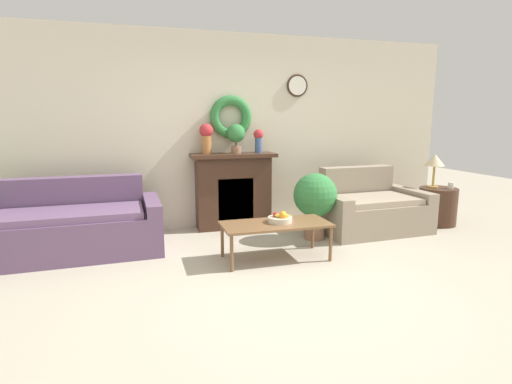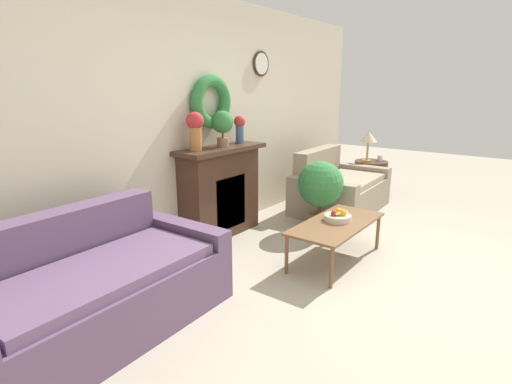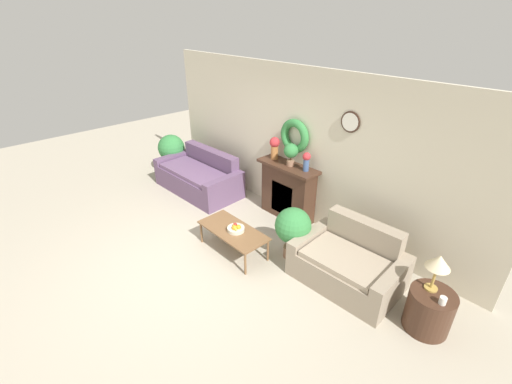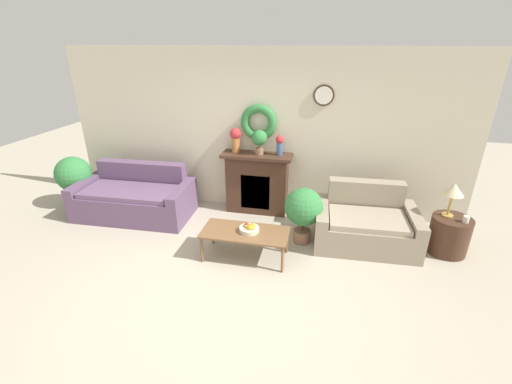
# 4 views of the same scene
# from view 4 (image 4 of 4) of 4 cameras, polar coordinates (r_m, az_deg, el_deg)

# --- Properties ---
(ground_plane) EXTENTS (16.00, 16.00, 0.00)m
(ground_plane) POSITION_cam_4_polar(r_m,az_deg,el_deg) (4.31, -5.98, -16.21)
(ground_plane) COLOR #ADA38E
(wall_back) EXTENTS (6.80, 0.20, 2.70)m
(wall_back) POSITION_cam_4_polar(r_m,az_deg,el_deg) (5.80, 0.78, 9.85)
(wall_back) COLOR beige
(wall_back) RESTS_ON ground_plane
(fireplace) EXTENTS (1.17, 0.41, 1.06)m
(fireplace) POSITION_cam_4_polar(r_m,az_deg,el_deg) (5.87, 0.18, 1.54)
(fireplace) COLOR #42281C
(fireplace) RESTS_ON ground_plane
(couch_left) EXTENTS (1.95, 1.02, 0.84)m
(couch_left) POSITION_cam_4_polar(r_m,az_deg,el_deg) (6.20, -19.49, -0.95)
(couch_left) COLOR #604766
(couch_left) RESTS_ON ground_plane
(loveseat_right) EXTENTS (1.49, 1.02, 0.85)m
(loveseat_right) POSITION_cam_4_polar(r_m,az_deg,el_deg) (5.31, 17.74, -5.11)
(loveseat_right) COLOR gray
(loveseat_right) RESTS_ON ground_plane
(coffee_table) EXTENTS (1.18, 0.55, 0.41)m
(coffee_table) POSITION_cam_4_polar(r_m,az_deg,el_deg) (4.67, -1.83, -6.96)
(coffee_table) COLOR brown
(coffee_table) RESTS_ON ground_plane
(fruit_bowl) EXTENTS (0.27, 0.27, 0.12)m
(fruit_bowl) POSITION_cam_4_polar(r_m,az_deg,el_deg) (4.63, -1.10, -6.12)
(fruit_bowl) COLOR beige
(fruit_bowl) RESTS_ON coffee_table
(side_table_by_loveseat) EXTENTS (0.53, 0.53, 0.54)m
(side_table_by_loveseat) POSITION_cam_4_polar(r_m,az_deg,el_deg) (5.55, 29.47, -6.26)
(side_table_by_loveseat) COLOR #42281C
(side_table_by_loveseat) RESTS_ON ground_plane
(table_lamp) EXTENTS (0.27, 0.27, 0.49)m
(table_lamp) POSITION_cam_4_polar(r_m,az_deg,el_deg) (5.31, 30.06, 0.20)
(table_lamp) COLOR #B28E42
(table_lamp) RESTS_ON side_table_by_loveseat
(mug) EXTENTS (0.08, 0.08, 0.09)m
(mug) POSITION_cam_4_polar(r_m,az_deg,el_deg) (5.38, 31.61, -3.88)
(mug) COLOR silver
(mug) RESTS_ON side_table_by_loveseat
(vase_on_mantel_left) EXTENTS (0.19, 0.19, 0.41)m
(vase_on_mantel_left) POSITION_cam_4_polar(r_m,az_deg,el_deg) (5.72, -3.42, 8.92)
(vase_on_mantel_left) COLOR #AD6B38
(vase_on_mantel_left) RESTS_ON fireplace
(vase_on_mantel_right) EXTENTS (0.14, 0.14, 0.33)m
(vase_on_mantel_right) POSITION_cam_4_polar(r_m,az_deg,el_deg) (5.58, 3.96, 8.04)
(vase_on_mantel_right) COLOR #3D5684
(vase_on_mantel_right) RESTS_ON fireplace
(potted_plant_on_mantel) EXTENTS (0.25, 0.25, 0.40)m
(potted_plant_on_mantel) POSITION_cam_4_polar(r_m,az_deg,el_deg) (5.60, 0.59, 8.80)
(potted_plant_on_mantel) COLOR #8E664C
(potted_plant_on_mantel) RESTS_ON fireplace
(potted_plant_floor_by_couch) EXTENTS (0.61, 0.61, 0.94)m
(potted_plant_floor_by_couch) POSITION_cam_4_polar(r_m,az_deg,el_deg) (6.81, -28.11, 2.47)
(potted_plant_floor_by_couch) COLOR #8E664C
(potted_plant_floor_by_couch) RESTS_ON ground_plane
(potted_plant_floor_by_loveseat) EXTENTS (0.56, 0.56, 0.85)m
(potted_plant_floor_by_loveseat) POSITION_cam_4_polar(r_m,az_deg,el_deg) (5.00, 7.93, -2.80)
(potted_plant_floor_by_loveseat) COLOR #8E664C
(potted_plant_floor_by_loveseat) RESTS_ON ground_plane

